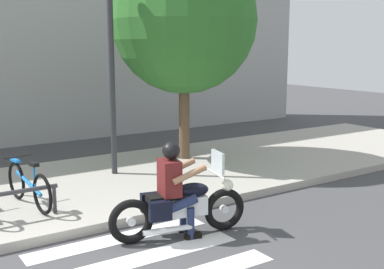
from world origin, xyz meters
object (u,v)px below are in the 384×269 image
Objects in this scene: motorcycle at (180,206)px; bicycle_3 at (29,185)px; street_lamp at (111,54)px; rider at (175,183)px; tree_near_rack at (184,21)px.

motorcycle reaches higher than bicycle_3.
street_lamp is (0.49, 3.38, 2.17)m from motorcycle.
rider is at bearing 165.47° from motorcycle.
motorcycle is 0.42× the size of tree_near_rack.
tree_near_rack is (2.57, 3.76, 2.52)m from rider.
rider is at bearing -99.57° from street_lamp.
tree_near_rack reaches higher than bicycle_3.
motorcycle is 1.22× the size of bicycle_3.
street_lamp reaches higher than motorcycle.
rider is 5.21m from tree_near_rack.
bicycle_3 is 0.39× the size of street_lamp.
street_lamp is (2.10, 1.21, 2.13)m from bicycle_3.
bicycle_3 is at bearing -150.04° from street_lamp.
street_lamp is at bearing 80.43° from rider.
tree_near_rack is at bearing 56.62° from motorcycle.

